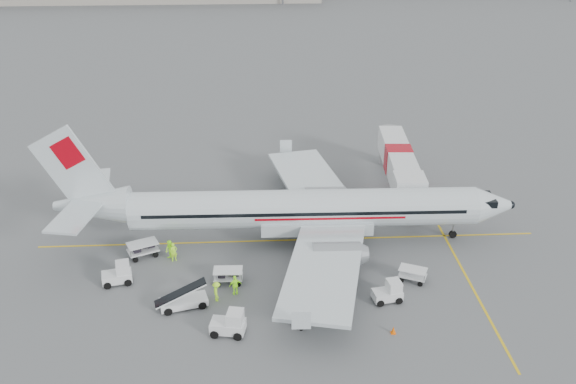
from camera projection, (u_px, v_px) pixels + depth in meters
name	position (u px, v px, depth m)	size (l,w,h in m)	color
ground	(289.00, 240.00, 57.06)	(360.00, 360.00, 0.00)	#56595B
stripe_lead	(289.00, 240.00, 57.06)	(44.00, 0.20, 0.01)	yellow
stripe_cross	(472.00, 287.00, 50.57)	(0.20, 20.00, 0.01)	yellow
aircraft	(304.00, 185.00, 54.63)	(39.56, 31.01, 10.91)	silver
jet_bridge	(397.00, 168.00, 65.58)	(3.25, 17.33, 4.55)	silver
belt_loader	(183.00, 293.00, 47.66)	(4.70, 1.76, 2.54)	silver
tug_fore	(387.00, 291.00, 48.55)	(2.19, 1.25, 1.69)	silver
tug_mid	(228.00, 322.00, 45.02)	(2.42, 1.39, 1.87)	silver
tug_aft	(117.00, 273.00, 50.66)	(2.31, 1.32, 1.79)	silver
cart_loaded_a	(228.00, 276.00, 50.84)	(2.29, 1.36, 1.20)	silver
cart_loaded_b	(143.00, 250.00, 54.36)	(2.51, 1.49, 1.31)	silver
cart_empty_a	(305.00, 316.00, 46.24)	(2.13, 1.26, 1.11)	silver
cart_empty_b	(413.00, 275.00, 51.09)	(2.15, 1.27, 1.12)	silver
cone_nose	(469.00, 217.00, 60.40)	(0.36, 0.36, 0.59)	#FE5D02
cone_port	(321.00, 162.00, 71.88)	(0.35, 0.35, 0.58)	#FE5D02
cone_stbd	(393.00, 330.00, 45.29)	(0.36, 0.36, 0.58)	#FE5D02
crew_a	(174.00, 252.00, 53.65)	(0.61, 0.40, 1.68)	#A8F523
crew_b	(170.00, 250.00, 53.77)	(0.88, 0.69, 1.82)	#A8F523
crew_c	(217.00, 291.00, 48.58)	(1.05, 0.61, 1.63)	#A8F523
crew_d	(235.00, 285.00, 49.31)	(0.97, 0.41, 1.66)	#A8F523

